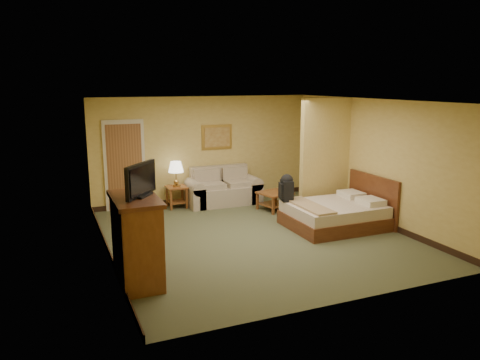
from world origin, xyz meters
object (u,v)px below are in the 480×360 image
coffee_table (275,197)px  bed (337,214)px  loveseat (223,192)px  dresser (137,240)px

coffee_table → bed: bearing=-70.1°
loveseat → bed: 3.06m
coffee_table → bed: bed is taller
loveseat → bed: (1.50, -2.67, -0.02)m
coffee_table → bed: 1.76m
loveseat → bed: bed is taller
loveseat → bed: bearing=-60.8°
loveseat → coffee_table: loveseat is taller
coffee_table → dresser: dresser is taller
loveseat → dresser: size_ratio=1.37×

